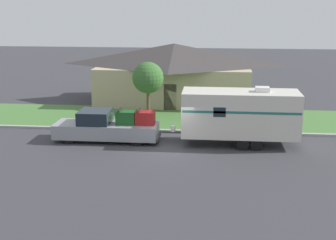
% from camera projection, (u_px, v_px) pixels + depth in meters
% --- Properties ---
extents(ground_plane, '(120.00, 120.00, 0.00)m').
position_uv_depth(ground_plane, '(172.00, 149.00, 27.18)').
color(ground_plane, '#38383D').
extents(curb_strip, '(80.00, 0.30, 0.14)m').
position_uv_depth(curb_strip, '(177.00, 131.00, 30.78)').
color(curb_strip, '#999993').
rests_on(curb_strip, ground_plane).
extents(lawn_strip, '(80.00, 7.00, 0.03)m').
position_uv_depth(lawn_strip, '(181.00, 118.00, 34.31)').
color(lawn_strip, '#477538').
rests_on(lawn_strip, ground_plane).
extents(house_across_street, '(13.57, 7.58, 4.92)m').
position_uv_depth(house_across_street, '(174.00, 72.00, 39.55)').
color(house_across_street, tan).
rests_on(house_across_street, ground_plane).
extents(pickup_truck, '(6.46, 2.08, 2.01)m').
position_uv_depth(pickup_truck, '(107.00, 127.00, 28.71)').
color(pickup_truck, black).
rests_on(pickup_truck, ground_plane).
extents(travel_trailer, '(8.11, 2.49, 3.52)m').
position_uv_depth(travel_trailer, '(240.00, 114.00, 27.68)').
color(travel_trailer, black).
rests_on(travel_trailer, ground_plane).
extents(mailbox, '(0.48, 0.20, 1.22)m').
position_uv_depth(mailbox, '(106.00, 113.00, 31.84)').
color(mailbox, brown).
rests_on(mailbox, ground_plane).
extents(tree_in_yard, '(2.20, 2.20, 4.29)m').
position_uv_depth(tree_in_yard, '(148.00, 78.00, 32.54)').
color(tree_in_yard, brown).
rests_on(tree_in_yard, ground_plane).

